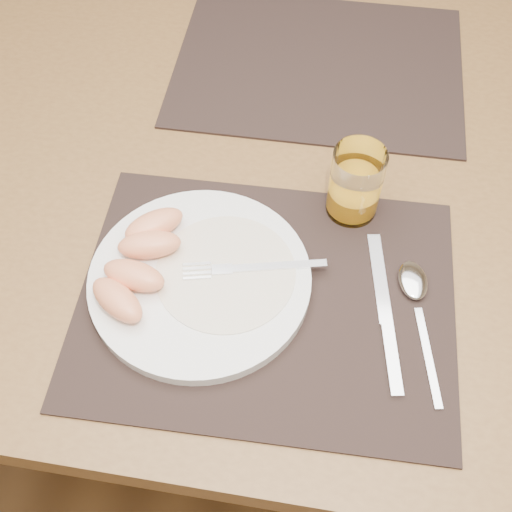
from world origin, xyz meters
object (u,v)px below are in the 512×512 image
object	(u,v)px
spoon	(415,291)
juice_glass	(355,186)
knife	(387,324)
table	(289,204)
placemat_near	(266,299)
fork	(242,268)
placemat_far	(319,65)
plate	(200,279)

from	to	relation	value
spoon	juice_glass	size ratio (longest dim) A/B	1.88
knife	spoon	size ratio (longest dim) A/B	1.14
table	spoon	world-z (taller)	spoon
placemat_near	fork	size ratio (longest dim) A/B	2.59
spoon	fork	bearing A→B (deg)	-177.41
placemat_far	plate	size ratio (longest dim) A/B	1.67
placemat_far	spoon	distance (m)	0.43
placemat_near	plate	distance (m)	0.08
placemat_far	fork	bearing A→B (deg)	-96.98
juice_glass	spoon	bearing A→B (deg)	-54.30
table	plate	world-z (taller)	plate
placemat_far	juice_glass	xyz separation A→B (m)	(0.07, -0.28, 0.05)
placemat_near	table	bearing A→B (deg)	89.59
fork	spoon	bearing A→B (deg)	2.59
placemat_near	placemat_far	size ratio (longest dim) A/B	1.00
table	fork	bearing A→B (deg)	-100.45
placemat_far	knife	size ratio (longest dim) A/B	2.05
plate	spoon	bearing A→B (deg)	5.96
placemat_far	knife	bearing A→B (deg)	-74.24
plate	knife	bearing A→B (deg)	-5.42
knife	spoon	bearing A→B (deg)	57.13
placemat_near	knife	world-z (taller)	knife
fork	spoon	distance (m)	0.21
placemat_far	fork	size ratio (longest dim) A/B	2.59
plate	knife	distance (m)	0.23
fork	knife	world-z (taller)	fork
table	placemat_near	world-z (taller)	placemat_near
spoon	placemat_far	bearing A→B (deg)	111.49
knife	spoon	world-z (taller)	spoon
spoon	table	bearing A→B (deg)	133.37
plate	juice_glass	distance (m)	0.23
placemat_near	fork	distance (m)	0.05
juice_glass	placemat_far	bearing A→B (deg)	104.39
spoon	knife	bearing A→B (deg)	-122.87
fork	plate	bearing A→B (deg)	-160.28
placemat_near	knife	distance (m)	0.14
table	spoon	bearing A→B (deg)	-46.63
knife	fork	bearing A→B (deg)	167.64
table	plate	bearing A→B (deg)	-111.83
plate	spoon	size ratio (longest dim) A/B	1.41
spoon	placemat_near	bearing A→B (deg)	-168.51
fork	spoon	xyz separation A→B (m)	(0.21, 0.01, -0.01)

